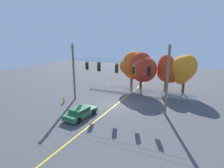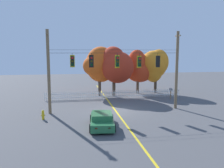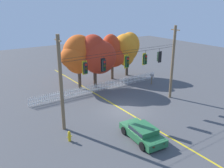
# 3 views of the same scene
# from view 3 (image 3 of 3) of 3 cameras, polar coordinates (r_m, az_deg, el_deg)

# --- Properties ---
(ground) EXTENTS (80.00, 80.00, 0.00)m
(ground) POSITION_cam_3_polar(r_m,az_deg,el_deg) (23.64, 2.96, -6.33)
(ground) COLOR #4C4C4F
(lane_centerline_stripe) EXTENTS (0.16, 36.00, 0.01)m
(lane_centerline_stripe) POSITION_cam_3_polar(r_m,az_deg,el_deg) (23.64, 2.96, -6.32)
(lane_centerline_stripe) COLOR gold
(lane_centerline_stripe) RESTS_ON ground
(signal_support_span) EXTENTS (12.86, 1.10, 7.81)m
(signal_support_span) POSITION_cam_3_polar(r_m,az_deg,el_deg) (22.25, 3.14, 2.99)
(signal_support_span) COLOR brown
(signal_support_span) RESTS_ON ground
(traffic_signal_southbound_primary) EXTENTS (0.43, 0.38, 1.33)m
(traffic_signal_southbound_primary) POSITION_cam_3_polar(r_m,az_deg,el_deg) (19.88, -6.32, 3.77)
(traffic_signal_southbound_primary) COLOR black
(traffic_signal_westbound_side) EXTENTS (0.43, 0.38, 1.37)m
(traffic_signal_westbound_side) POSITION_cam_3_polar(r_m,az_deg,el_deg) (20.74, -1.97, 4.46)
(traffic_signal_westbound_side) COLOR black
(traffic_signal_northbound_primary) EXTENTS (0.43, 0.38, 1.44)m
(traffic_signal_northbound_primary) POSITION_cam_3_polar(r_m,az_deg,el_deg) (22.15, 3.54, 5.24)
(traffic_signal_northbound_primary) COLOR black
(traffic_signal_eastbound_side) EXTENTS (0.43, 0.38, 1.44)m
(traffic_signal_eastbound_side) POSITION_cam_3_polar(r_m,az_deg,el_deg) (23.53, 7.80, 5.80)
(traffic_signal_eastbound_side) COLOR black
(traffic_signal_northbound_secondary) EXTENTS (0.43, 0.38, 1.40)m
(traffic_signal_northbound_secondary) POSITION_cam_3_polar(r_m,az_deg,el_deg) (24.76, 11.05, 6.34)
(traffic_signal_northbound_secondary) COLOR black
(white_picket_fence) EXTENTS (17.04, 0.06, 1.01)m
(white_picket_fence) POSITION_cam_3_polar(r_m,az_deg,el_deg) (28.66, -2.69, -0.63)
(white_picket_fence) COLOR white
(white_picket_fence) RESTS_ON ground
(autumn_maple_near_fence) EXTENTS (4.37, 3.41, 6.46)m
(autumn_maple_near_fence) POSITION_cam_3_polar(r_m,az_deg,el_deg) (29.01, -8.07, 6.72)
(autumn_maple_near_fence) COLOR #473828
(autumn_maple_near_fence) RESTS_ON ground
(autumn_maple_mid) EXTENTS (4.19, 4.11, 6.47)m
(autumn_maple_mid) POSITION_cam_3_polar(r_m,az_deg,el_deg) (29.05, -3.61, 6.90)
(autumn_maple_mid) COLOR #473828
(autumn_maple_mid) RESTS_ON ground
(autumn_oak_far_east) EXTENTS (3.88, 3.19, 6.08)m
(autumn_oak_far_east) POSITION_cam_3_polar(r_m,az_deg,el_deg) (32.85, -0.03, 7.20)
(autumn_oak_far_east) COLOR brown
(autumn_oak_far_east) RESTS_ON ground
(autumn_maple_far_west) EXTENTS (3.98, 3.35, 6.13)m
(autumn_maple_far_west) POSITION_cam_3_polar(r_m,az_deg,el_deg) (33.92, 3.48, 8.40)
(autumn_maple_far_west) COLOR #473828
(autumn_maple_far_west) RESTS_ON ground
(parked_car) EXTENTS (2.19, 4.20, 1.15)m
(parked_car) POSITION_cam_3_polar(r_m,az_deg,el_deg) (18.92, 7.22, -11.23)
(parked_car) COLOR #286B3D
(parked_car) RESTS_ON ground
(fire_hydrant) EXTENTS (0.38, 0.22, 0.83)m
(fire_hydrant) POSITION_cam_3_polar(r_m,az_deg,el_deg) (18.93, -10.03, -12.04)
(fire_hydrant) COLOR gold
(fire_hydrant) RESTS_ON ground
(roadside_mailbox) EXTENTS (0.25, 0.44, 1.41)m
(roadside_mailbox) POSITION_cam_3_polar(r_m,az_deg,el_deg) (31.09, 9.42, 1.93)
(roadside_mailbox) COLOR brown
(roadside_mailbox) RESTS_ON ground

